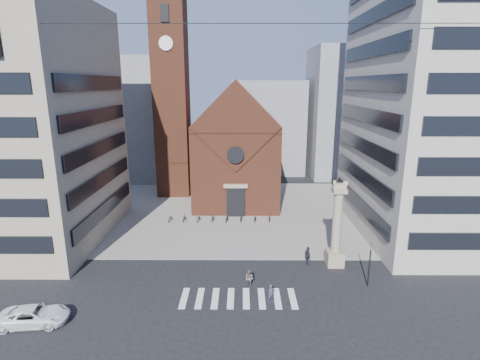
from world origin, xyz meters
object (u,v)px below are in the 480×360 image
lion_column (336,232)px  pedestrian_2 (308,256)px  scooter_0 (170,218)px  white_car (34,316)px  pedestrian_1 (249,278)px  traffic_light (370,263)px  pedestrian_0 (271,294)px

lion_column → pedestrian_2: bearing=180.0°
pedestrian_2 → scooter_0: 19.80m
white_car → pedestrian_1: (16.17, 5.38, 0.11)m
lion_column → traffic_light: bearing=-63.5°
traffic_light → scooter_0: size_ratio=2.81×
traffic_light → white_car: 27.28m
pedestrian_0 → pedestrian_2: 7.73m
traffic_light → scooter_0: bearing=142.2°
white_car → pedestrian_1: size_ratio=3.10×
scooter_0 → pedestrian_0: bearing=-49.9°
lion_column → traffic_light: (1.99, -4.00, -1.17)m
pedestrian_0 → scooter_0: pedestrian_0 is taller
pedestrian_1 → pedestrian_0: bearing=-20.8°
traffic_light → pedestrian_0: bearing=-163.8°
traffic_light → pedestrian_1: bearing=-179.2°
lion_column → pedestrian_1: size_ratio=5.40×
traffic_light → white_car: (-26.67, -5.52, -1.60)m
pedestrian_2 → pedestrian_1: bearing=110.1°
scooter_0 → pedestrian_1: bearing=-50.4°
pedestrian_0 → pedestrian_2: pedestrian_2 is taller
white_car → scooter_0: bearing=-22.7°
traffic_light → white_car: bearing=-168.3°
lion_column → scooter_0: 22.20m
traffic_light → pedestrian_1: size_ratio=2.68×
pedestrian_0 → pedestrian_1: pedestrian_1 is taller
lion_column → traffic_light: size_ratio=2.02×
pedestrian_0 → traffic_light: bearing=-19.5°
traffic_light → pedestrian_2: size_ratio=2.23×
pedestrian_0 → scooter_0: 21.86m
pedestrian_1 → lion_column: bearing=59.4°
traffic_light → pedestrian_0: size_ratio=2.73×
white_car → pedestrian_1: bearing=-78.2°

